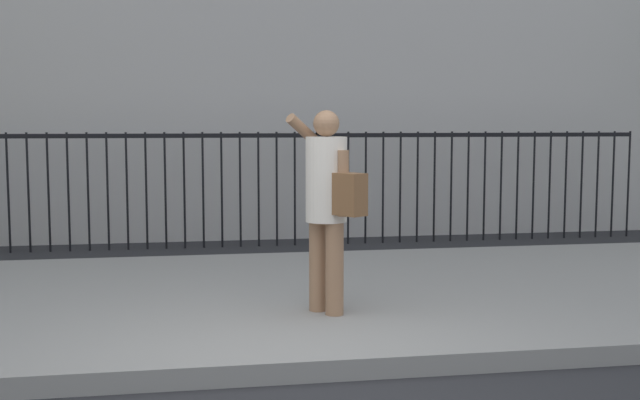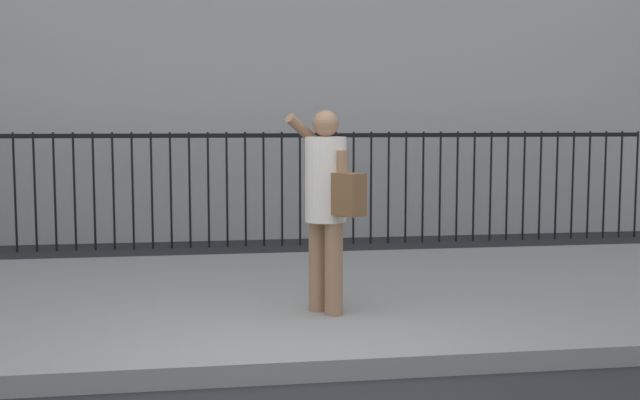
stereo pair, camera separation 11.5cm
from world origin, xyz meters
The scene contains 4 objects.
ground_plane centered at (0.00, 0.00, 0.00)m, with size 60.00×60.00×0.00m, color #28282B.
sidewalk centered at (0.00, 2.20, 0.07)m, with size 28.00×4.40×0.15m, color gray.
iron_fence centered at (0.00, 5.90, 1.02)m, with size 12.03×0.04×1.60m.
pedestrian_on_phone centered at (0.52, 1.30, 1.13)m, with size 0.62×0.72×1.68m.
Camera 2 is at (-0.53, -5.06, 1.73)m, focal length 44.31 mm.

